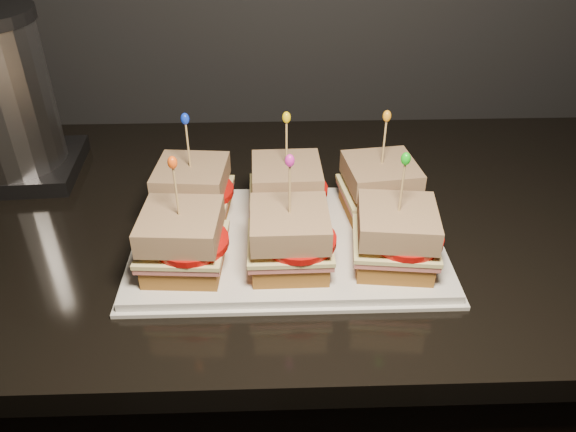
{
  "coord_description": "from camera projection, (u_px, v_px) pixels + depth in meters",
  "views": [
    {
      "loc": [
        -0.44,
        0.9,
        1.38
      ],
      "look_at": [
        -0.42,
        1.56,
        0.93
      ],
      "focal_mm": 35.0,
      "sensor_mm": 36.0,
      "label": 1
    }
  ],
  "objects": [
    {
      "name": "sandwich_2_frill",
      "position": [
        387.0,
        116.0,
        0.78
      ],
      "size": [
        0.01,
        0.01,
        0.02
      ],
      "primitive_type": "ellipsoid",
      "color": "orange",
      "rests_on": "sandwich_2_pick"
    },
    {
      "name": "sandwich_5_bread_top",
      "position": [
        397.0,
        222.0,
        0.73
      ],
      "size": [
        0.11,
        0.11,
        0.03
      ],
      "primitive_type": "cube",
      "rotation": [
        0.0,
        0.0,
        -0.11
      ],
      "color": "#4E220A",
      "rests_on": "sandwich_5_tomato"
    },
    {
      "name": "sandwich_2_cheese",
      "position": [
        379.0,
        190.0,
        0.85
      ],
      "size": [
        0.12,
        0.12,
        0.01
      ],
      "primitive_type": "cube",
      "rotation": [
        0.0,
        0.0,
        0.13
      ],
      "color": "#E8E091",
      "rests_on": "sandwich_2_ham"
    },
    {
      "name": "sandwich_1_cheese",
      "position": [
        287.0,
        192.0,
        0.85
      ],
      "size": [
        0.11,
        0.11,
        0.01
      ],
      "primitive_type": "cube",
      "rotation": [
        0.0,
        0.0,
        0.02
      ],
      "color": "#E8E091",
      "rests_on": "sandwich_1_ham"
    },
    {
      "name": "appliance_base",
      "position": [
        16.0,
        167.0,
        1.0
      ],
      "size": [
        0.23,
        0.2,
        0.03
      ],
      "primitive_type": "cube",
      "rotation": [
        0.0,
        0.0,
        0.06
      ],
      "color": "#262628",
      "rests_on": "granite_slab"
    },
    {
      "name": "sandwich_2_bread_top",
      "position": [
        381.0,
        173.0,
        0.84
      ],
      "size": [
        0.11,
        0.11,
        0.03
      ],
      "primitive_type": "cube",
      "rotation": [
        0.0,
        0.0,
        0.13
      ],
      "color": "#4E220A",
      "rests_on": "sandwich_2_tomato"
    },
    {
      "name": "sandwich_2_pick",
      "position": [
        384.0,
        145.0,
        0.81
      ],
      "size": [
        0.0,
        0.0,
        0.09
      ],
      "primitive_type": "cylinder",
      "color": "tan",
      "rests_on": "sandwich_2_bread_top"
    },
    {
      "name": "sandwich_4_ham",
      "position": [
        290.0,
        246.0,
        0.75
      ],
      "size": [
        0.11,
        0.11,
        0.01
      ],
      "primitive_type": "cube",
      "rotation": [
        0.0,
        0.0,
        0.01
      ],
      "color": "#C0565A",
      "rests_on": "sandwich_4_bread_bot"
    },
    {
      "name": "sandwich_0_pick",
      "position": [
        188.0,
        148.0,
        0.8
      ],
      "size": [
        0.0,
        0.0,
        0.09
      ],
      "primitive_type": "cylinder",
      "color": "tan",
      "rests_on": "sandwich_0_bread_top"
    },
    {
      "name": "sandwich_3_cheese",
      "position": [
        183.0,
        244.0,
        0.74
      ],
      "size": [
        0.12,
        0.11,
        0.01
      ],
      "primitive_type": "cube",
      "rotation": [
        0.0,
        0.0,
        -0.07
      ],
      "color": "#E8E091",
      "rests_on": "sandwich_3_ham"
    },
    {
      "name": "sandwich_3_ham",
      "position": [
        184.0,
        248.0,
        0.74
      ],
      "size": [
        0.12,
        0.11,
        0.01
      ],
      "primitive_type": "cube",
      "rotation": [
        0.0,
        0.0,
        -0.07
      ],
      "color": "#C0565A",
      "rests_on": "sandwich_3_bread_bot"
    },
    {
      "name": "sandwich_1_bread_top",
      "position": [
        287.0,
        175.0,
        0.83
      ],
      "size": [
        0.1,
        0.1,
        0.03
      ],
      "primitive_type": "cube",
      "rotation": [
        0.0,
        0.0,
        0.02
      ],
      "color": "#4E220A",
      "rests_on": "sandwich_1_tomato"
    },
    {
      "name": "sandwich_0_ham",
      "position": [
        194.0,
        197.0,
        0.85
      ],
      "size": [
        0.12,
        0.11,
        0.01
      ],
      "primitive_type": "cube",
      "rotation": [
        0.0,
        0.0,
        -0.09
      ],
      "color": "#C0565A",
      "rests_on": "sandwich_0_bread_bot"
    },
    {
      "name": "sandwich_0_tomato",
      "position": [
        200.0,
        191.0,
        0.84
      ],
      "size": [
        0.1,
        0.1,
        0.01
      ],
      "primitive_type": "cylinder",
      "color": "#B00D09",
      "rests_on": "sandwich_0_cheese"
    },
    {
      "name": "sandwich_4_pick",
      "position": [
        290.0,
        193.0,
        0.7
      ],
      "size": [
        0.0,
        0.0,
        0.09
      ],
      "primitive_type": "cylinder",
      "color": "tan",
      "rests_on": "sandwich_4_bread_top"
    },
    {
      "name": "sandwich_5_tomato",
      "position": [
        406.0,
        238.0,
        0.74
      ],
      "size": [
        0.1,
        0.1,
        0.01
      ],
      "primitive_type": "cylinder",
      "color": "#B00D09",
      "rests_on": "sandwich_5_cheese"
    },
    {
      "name": "sandwich_5_cheese",
      "position": [
        395.0,
        240.0,
        0.75
      ],
      "size": [
        0.12,
        0.12,
        0.01
      ],
      "primitive_type": "cube",
      "rotation": [
        0.0,
        0.0,
        -0.11
      ],
      "color": "#E8E091",
      "rests_on": "sandwich_5_ham"
    },
    {
      "name": "cabinet",
      "position": [
        440.0,
        390.0,
        1.17
      ],
      "size": [
        2.58,
        0.67,
        0.84
      ],
      "primitive_type": "cube",
      "color": "black",
      "rests_on": "ground"
    },
    {
      "name": "sandwich_3_frill",
      "position": [
        172.0,
        163.0,
        0.67
      ],
      "size": [
        0.01,
        0.01,
        0.02
      ],
      "primitive_type": "ellipsoid",
      "color": "#F65312",
      "rests_on": "sandwich_3_pick"
    },
    {
      "name": "sandwich_3_bread_top",
      "position": [
        181.0,
        226.0,
        0.72
      ],
      "size": [
        0.11,
        0.11,
        0.03
      ],
      "primitive_type": "cube",
      "rotation": [
        0.0,
        0.0,
        -0.07
      ],
      "color": "#4E220A",
      "rests_on": "sandwich_3_tomato"
    },
    {
      "name": "sandwich_5_bread_bot",
      "position": [
        393.0,
        254.0,
        0.76
      ],
      "size": [
        0.11,
        0.11,
        0.03
      ],
      "primitive_type": "cube",
      "rotation": [
        0.0,
        0.0,
        -0.11
      ],
      "color": "brown",
      "rests_on": "platter"
    },
    {
      "name": "sandwich_4_bread_top",
      "position": [
        290.0,
        224.0,
        0.73
      ],
      "size": [
        0.1,
        0.1,
        0.03
      ],
      "primitive_type": "cube",
      "rotation": [
        0.0,
        0.0,
        0.01
      ],
      "color": "#4E220A",
      "rests_on": "sandwich_4_tomato"
    },
    {
      "name": "sandwich_2_tomato",
      "position": [
        388.0,
        188.0,
        0.84
      ],
      "size": [
        0.1,
        0.1,
        0.01
      ],
      "primitive_type": "cylinder",
      "color": "#B00D09",
      "rests_on": "sandwich_2_cheese"
    },
    {
      "name": "sandwich_0_bread_bot",
      "position": [
        195.0,
        207.0,
        0.86
      ],
      "size": [
        0.11,
        0.11,
        0.03
      ],
      "primitive_type": "cube",
      "rotation": [
        0.0,
        0.0,
        -0.09
      ],
      "color": "brown",
      "rests_on": "platter"
    },
    {
      "name": "sandwich_4_cheese",
      "position": [
        290.0,
        242.0,
        0.74
      ],
      "size": [
        0.11,
        0.11,
        0.01
      ],
      "primitive_type": "cube",
      "rotation": [
        0.0,
        0.0,
        0.01
      ],
      "color": "#E8E091",
      "rests_on": "sandwich_4_ham"
    },
    {
      "name": "sandwich_4_tomato",
      "position": [
        299.0,
        240.0,
        0.73
      ],
      "size": [
        0.1,
        0.1,
        0.01
      ],
      "primitive_type": "cylinder",
      "color": "#B00D09",
      "rests_on": "sandwich_4_cheese"
    },
    {
      "name": "platter",
      "position": [
        288.0,
        242.0,
        0.82
      ],
      "size": [
        0.44,
        0.27,
        0.02
      ],
      "primitive_type": "cube",
      "color": "white",
      "rests_on": "granite_slab"
    },
    {
      "name": "sandwich_5_pick",
      "position": [
        402.0,
        191.0,
        0.7
      ],
      "size": [
        0.0,
        0.0,
        0.09
      ],
      "primitive_type": "cylinder",
      "color": "tan",
      "rests_on": "sandwich_5_bread_top"
    },
    {
      "name": "sandwich_1_pick",
      "position": [
        287.0,
        146.0,
        0.81
      ],
      "size": [
        0.0,
        0.0,
        0.09
      ],
      "primitive_type": "cylinder",
      "color": "tan",
      "rests_on": "sandwich_1_bread_top"
    },
    {
      "name": "sandwich_3_tomato",
      "position": [
        191.0,
        242.0,
        0.73
      ],
      "size": [
        0.1,
        0.1,
        0.01
      ],
      "primitive_type": "cylinder",
      "color": "#B00D09",
      "rests_on": "sandwich_3_cheese"
    },
    {
      "name": "sandwich_1_bread_bot",
      "position": [
        287.0,
        206.0,
        0.86
      ],
      "size": [
        0.1,
        0.1,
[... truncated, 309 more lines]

